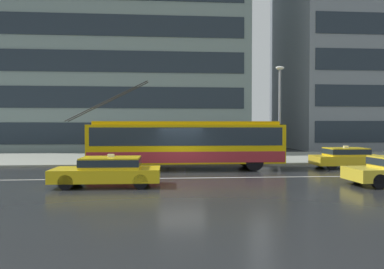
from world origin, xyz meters
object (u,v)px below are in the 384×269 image
pedestrian_at_shelter (167,138)px  pedestrian_approaching_curb (141,147)px  taxi_oncoming_near (108,170)px  street_lamp (280,105)px  trolleybus (187,143)px  taxi_ahead_of_bus (347,157)px  bus_shelter (156,133)px

pedestrian_at_shelter → pedestrian_approaching_curb: size_ratio=1.20×
taxi_oncoming_near → street_lamp: size_ratio=0.71×
trolleybus → street_lamp: (6.51, 2.31, 2.42)m
taxi_oncoming_near → taxi_ahead_of_bus: bearing=22.0°
pedestrian_at_shelter → pedestrian_approaching_curb: bearing=157.6°
taxi_oncoming_near → bus_shelter: (1.82, 9.32, 1.44)m
taxi_oncoming_near → bus_shelter: bearing=78.9°
pedestrian_at_shelter → street_lamp: (7.66, -1.23, 2.28)m
street_lamp → pedestrian_at_shelter: bearing=170.9°
taxi_oncoming_near → pedestrian_approaching_curb: pedestrian_approaching_curb is taller
trolleybus → pedestrian_at_shelter: 3.73m
taxi_ahead_of_bus → street_lamp: bearing=142.5°
bus_shelter → pedestrian_approaching_curb: bus_shelter is taller
pedestrian_approaching_curb → trolleybus: bearing=-54.7°
taxi_ahead_of_bus → bus_shelter: bus_shelter is taller
trolleybus → taxi_ahead_of_bus: 9.98m
trolleybus → pedestrian_at_shelter: (-1.16, 3.54, 0.14)m
taxi_ahead_of_bus → pedestrian_approaching_curb: (-12.99, 4.65, 0.40)m
taxi_ahead_of_bus → street_lamp: (-3.43, 2.63, 3.31)m
trolleybus → bus_shelter: 4.00m
trolleybus → taxi_ahead_of_bus: trolleybus is taller
trolleybus → pedestrian_approaching_curb: size_ratio=7.92×
trolleybus → street_lamp: 7.32m
taxi_oncoming_near → street_lamp: (10.26, 8.17, 3.31)m
pedestrian_approaching_curb → street_lamp: size_ratio=0.25×
pedestrian_at_shelter → street_lamp: 8.09m
taxi_ahead_of_bus → bus_shelter: size_ratio=1.03×
trolleybus → pedestrian_approaching_curb: trolleybus is taller
taxi_ahead_of_bus → pedestrian_approaching_curb: 13.81m
taxi_oncoming_near → pedestrian_approaching_curb: 10.22m
taxi_ahead_of_bus → bus_shelter: (-11.88, 3.78, 1.44)m
taxi_oncoming_near → pedestrian_at_shelter: bearing=74.6°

